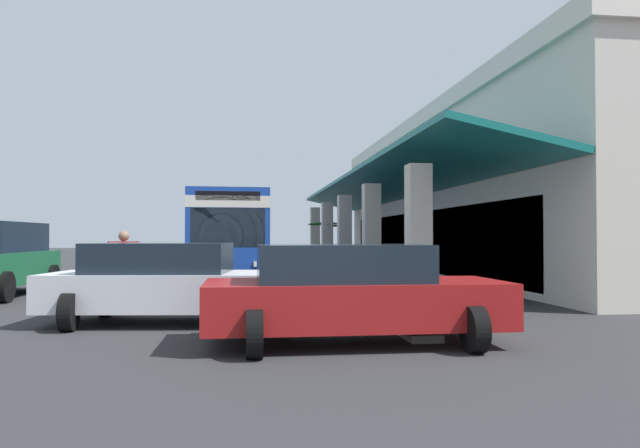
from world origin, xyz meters
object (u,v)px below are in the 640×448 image
Objects in this scene: transit_bus at (226,230)px; parked_sedan_white at (168,282)px; parked_sedan_red at (351,293)px; pedestrian at (124,265)px; potted_palm at (324,254)px.

parked_sedan_white is (12.60, -0.64, -1.10)m from transit_bus.
parked_sedan_red is 2.57× the size of pedestrian.
pedestrian is 18.69m from potted_palm.
parked_sedan_white is 3.85m from parked_sedan_red.
parked_sedan_red is 6.31m from pedestrian.
parked_sedan_white is at bearing -129.55° from parked_sedan_red.
potted_palm is (-22.15, 2.50, -0.08)m from parked_sedan_red.
pedestrian reaches higher than parked_sedan_white.
parked_sedan_red is at bearing -6.44° from potted_palm.
potted_palm is at bearing 158.98° from pedestrian.
pedestrian is (10.34, -1.87, -0.89)m from transit_bus.
parked_sedan_red is (2.45, 2.97, 0.00)m from parked_sedan_white.
potted_palm is (-19.70, 5.47, -0.08)m from parked_sedan_white.
transit_bus reaches higher than potted_palm.
transit_bus is at bearing -171.20° from parked_sedan_red.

